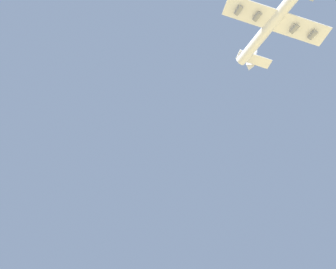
# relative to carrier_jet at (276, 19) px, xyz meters

# --- Properties ---
(carrier_jet) EXTENTS (67.55, 56.36, 22.85)m
(carrier_jet) POSITION_rel_carrier_jet_xyz_m (0.00, 0.00, 0.00)
(carrier_jet) COLOR white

